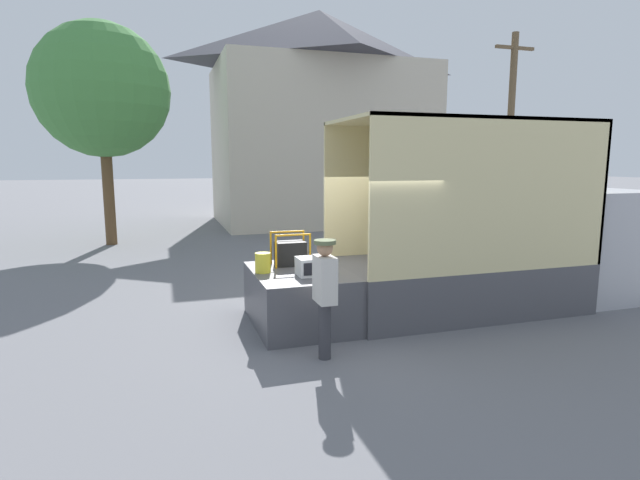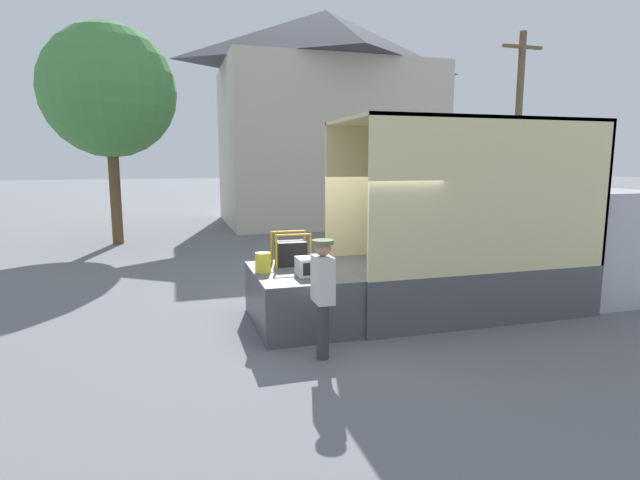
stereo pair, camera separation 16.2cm
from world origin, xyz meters
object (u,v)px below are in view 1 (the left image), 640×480
object	(u,v)px
worker_person	(325,287)
orange_bucket	(263,263)
microwave	(314,266)
street_tree	(102,91)
portable_generator	(291,253)
utility_pole	(510,129)
box_truck	(517,254)

from	to	relation	value
worker_person	orange_bucket	bearing A→B (deg)	108.29
microwave	street_tree	bearing A→B (deg)	111.03
portable_generator	orange_bucket	xyz separation A→B (m)	(-0.61, -0.45, -0.06)
portable_generator	utility_pole	size ratio (longest dim) A/B	0.08
worker_person	utility_pole	xyz separation A→B (m)	(11.76, 11.26, 3.07)
portable_generator	orange_bucket	bearing A→B (deg)	-143.27
portable_generator	worker_person	world-z (taller)	worker_person
box_truck	utility_pole	world-z (taller)	utility_pole
utility_pole	portable_generator	bearing A→B (deg)	-142.02
box_truck	street_tree	bearing A→B (deg)	129.62
box_truck	utility_pole	xyz separation A→B (m)	(7.21, 9.65, 3.15)
portable_generator	worker_person	xyz separation A→B (m)	(-0.06, -2.12, -0.11)
utility_pole	orange_bucket	bearing A→B (deg)	-142.08
microwave	orange_bucket	size ratio (longest dim) A/B	1.61
box_truck	utility_pole	distance (m)	12.46
microwave	worker_person	bearing A→B (deg)	-99.51
street_tree	orange_bucket	bearing A→B (deg)	-71.94
orange_bucket	street_tree	world-z (taller)	street_tree
orange_bucket	worker_person	bearing A→B (deg)	-71.71
orange_bucket	worker_person	world-z (taller)	worker_person
box_truck	orange_bucket	world-z (taller)	box_truck
portable_generator	worker_person	bearing A→B (deg)	-91.54
microwave	worker_person	xyz separation A→B (m)	(-0.21, -1.22, -0.03)
portable_generator	utility_pole	bearing A→B (deg)	37.98
utility_pole	street_tree	world-z (taller)	utility_pole
orange_bucket	street_tree	xyz separation A→B (m)	(-3.28, 10.04, 3.97)
street_tree	utility_pole	bearing A→B (deg)	-1.67
box_truck	microwave	xyz separation A→B (m)	(-4.34, -0.38, 0.11)
worker_person	street_tree	bearing A→B (deg)	108.10
microwave	utility_pole	xyz separation A→B (m)	(11.55, 10.03, 3.04)
microwave	utility_pole	world-z (taller)	utility_pole
portable_generator	street_tree	world-z (taller)	street_tree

